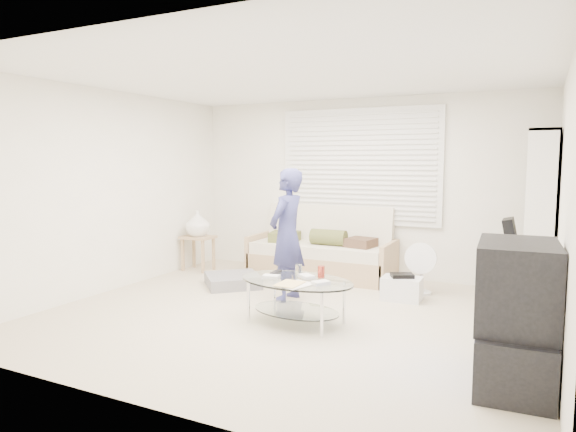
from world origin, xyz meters
The scene contains 13 objects.
ground centered at (0.00, 0.00, 0.00)m, with size 5.00×5.00×0.00m, color #C0B295.
room_shell centered at (0.00, 0.48, 1.63)m, with size 5.02×4.52×2.51m.
window_blinds centered at (0.00, 2.20, 1.55)m, with size 2.32×0.08×1.62m.
futon_sofa centered at (-0.42, 1.87, 0.33)m, with size 2.03×0.82×0.99m.
grey_floor_pillow centered at (-1.24, 0.82, 0.07)m, with size 0.66×0.66×0.15m, color slate.
side_table centered at (-2.22, 1.41, 0.67)m, with size 0.45×0.37×0.90m.
bookshelf centered at (2.32, 1.63, 0.99)m, with size 0.31×0.83×1.97m.
guitar_case centered at (2.09, 1.52, 0.43)m, with size 0.36×0.36×0.97m.
floor_fan centered at (1.05, 1.51, 0.37)m, with size 0.39×0.26×0.64m.
storage_bin centered at (0.91, 1.13, 0.14)m, with size 0.46×0.33×0.32m.
tv_unit centered at (2.20, -0.76, 0.51)m, with size 0.58×1.00×1.05m.
coffee_table centered at (0.17, -0.20, 0.36)m, with size 1.27×0.88×0.57m.
standing_person centered at (-0.31, 0.53, 0.77)m, with size 0.56×0.37×1.55m, color navy.
Camera 1 is at (2.33, -4.75, 1.64)m, focal length 32.00 mm.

